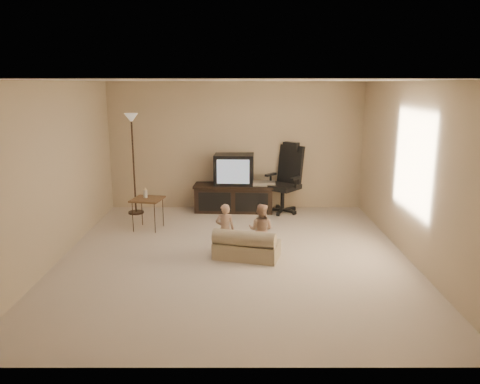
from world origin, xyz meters
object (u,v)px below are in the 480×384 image
object	(u,v)px
tv_stand	(234,188)
toddler_left	(225,229)
child_sofa	(246,246)
side_table	(147,199)
floor_lamp	(132,141)
office_chair	(285,187)
toddler_right	(261,230)

from	to	relation	value
tv_stand	toddler_left	world-z (taller)	tv_stand
child_sofa	toddler_left	xyz separation A→B (m)	(-0.31, 0.18, 0.20)
tv_stand	toddler_left	bearing A→B (deg)	-89.52
side_table	child_sofa	distance (m)	2.21
floor_lamp	child_sofa	bearing A→B (deg)	-48.69
office_chair	child_sofa	xyz separation A→B (m)	(-0.79, -2.51, -0.31)
toddler_left	toddler_right	size ratio (longest dim) A/B	0.99
floor_lamp	toddler_right	size ratio (longest dim) A/B	2.47
tv_stand	toddler_right	distance (m)	2.48
tv_stand	office_chair	xyz separation A→B (m)	(0.99, -0.07, 0.02)
office_chair	toddler_right	bearing A→B (deg)	-64.14
child_sofa	toddler_right	distance (m)	0.33
office_chair	side_table	bearing A→B (deg)	-116.26
side_table	floor_lamp	xyz separation A→B (m)	(-0.43, 1.00, 0.87)
tv_stand	side_table	world-z (taller)	tv_stand
toddler_right	floor_lamp	bearing A→B (deg)	-25.67
side_table	child_sofa	world-z (taller)	side_table
toddler_left	toddler_right	bearing A→B (deg)	172.13
office_chair	toddler_left	distance (m)	2.58
floor_lamp	child_sofa	size ratio (longest dim) A/B	1.90
tv_stand	child_sofa	size ratio (longest dim) A/B	1.58
office_chair	floor_lamp	world-z (taller)	floor_lamp
toddler_right	side_table	bearing A→B (deg)	-15.20
tv_stand	office_chair	world-z (taller)	office_chair
side_table	child_sofa	size ratio (longest dim) A/B	0.73
floor_lamp	toddler_left	distance (m)	3.03
office_chair	floor_lamp	xyz separation A→B (m)	(-2.90, -0.11, 0.91)
office_chair	floor_lamp	bearing A→B (deg)	-138.26
office_chair	toddler_left	xyz separation A→B (m)	(-1.10, -2.33, -0.10)
floor_lamp	toddler_right	world-z (taller)	floor_lamp
floor_lamp	child_sofa	distance (m)	3.41
toddler_left	side_table	bearing A→B (deg)	-45.14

